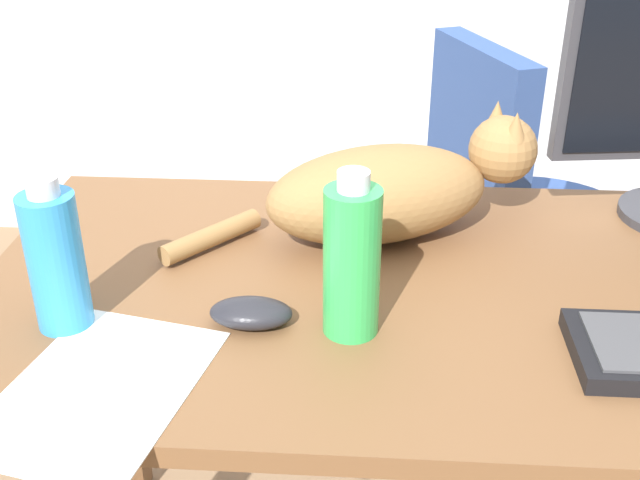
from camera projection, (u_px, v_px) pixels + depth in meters
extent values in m
cube|color=brown|center=(477.00, 295.00, 1.12)|extent=(1.45, 0.71, 0.03)
cube|color=brown|center=(117.00, 360.00, 1.59)|extent=(0.06, 0.06, 0.70)
cylinder|color=black|center=(515.00, 390.00, 2.03)|extent=(0.48, 0.48, 0.04)
cylinder|color=black|center=(526.00, 321.00, 1.93)|extent=(0.06, 0.06, 0.47)
cylinder|color=navy|center=(540.00, 225.00, 1.80)|extent=(0.44, 0.44, 0.06)
cube|color=navy|center=(477.00, 140.00, 1.64)|extent=(0.18, 0.35, 0.40)
ellipsoid|color=olive|center=(378.00, 194.00, 1.22)|extent=(0.40, 0.30, 0.15)
sphere|color=olive|center=(503.00, 150.00, 1.25)|extent=(0.11, 0.11, 0.11)
cone|color=olive|center=(497.00, 114.00, 1.25)|extent=(0.04, 0.04, 0.04)
cone|color=olive|center=(516.00, 126.00, 1.20)|extent=(0.04, 0.04, 0.04)
cylinder|color=olive|center=(211.00, 236.00, 1.21)|extent=(0.14, 0.16, 0.03)
ellipsoid|color=#232328|center=(251.00, 313.00, 1.02)|extent=(0.11, 0.06, 0.04)
cube|color=white|center=(99.00, 389.00, 0.91)|extent=(0.27, 0.33, 0.00)
cylinder|color=#2D8CD1|center=(56.00, 262.00, 0.99)|extent=(0.07, 0.07, 0.19)
cylinder|color=silver|center=(42.00, 187.00, 0.94)|extent=(0.04, 0.04, 0.02)
cylinder|color=green|center=(352.00, 263.00, 0.97)|extent=(0.07, 0.07, 0.20)
cylinder|color=silver|center=(354.00, 181.00, 0.92)|extent=(0.04, 0.04, 0.02)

